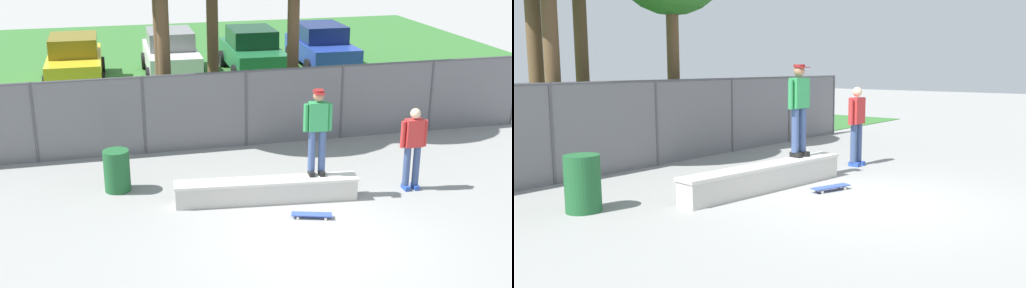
% 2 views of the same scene
% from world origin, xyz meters
% --- Properties ---
extents(ground_plane, '(80.00, 80.00, 0.00)m').
position_xyz_m(ground_plane, '(0.00, 0.00, 0.00)').
color(ground_plane, gray).
extents(grass_strip, '(27.48, 20.00, 0.02)m').
position_xyz_m(grass_strip, '(0.00, 15.74, 0.01)').
color(grass_strip, '#336B2D').
rests_on(grass_strip, ground).
extents(concrete_ledge, '(3.85, 0.87, 0.48)m').
position_xyz_m(concrete_ledge, '(-0.39, 1.89, 0.24)').
color(concrete_ledge, '#B7B5AD').
rests_on(concrete_ledge, ground).
extents(skateboarder, '(0.60, 0.33, 1.84)m').
position_xyz_m(skateboarder, '(0.70, 1.92, 1.51)').
color(skateboarder, black).
rests_on(skateboarder, concrete_ledge).
extents(skateboard, '(0.82, 0.43, 0.09)m').
position_xyz_m(skateboard, '(0.27, 0.89, 0.07)').
color(skateboard, '#334CB2').
rests_on(skateboard, ground).
extents(chainlink_fence, '(15.55, 0.07, 1.98)m').
position_xyz_m(chainlink_fence, '(0.00, 5.44, 1.07)').
color(chainlink_fence, '#4C4C51').
rests_on(chainlink_fence, ground).
extents(car_yellow, '(2.09, 4.24, 1.66)m').
position_xyz_m(car_yellow, '(-4.32, 13.35, 0.84)').
color(car_yellow, gold).
rests_on(car_yellow, ground).
extents(car_white, '(2.09, 4.24, 1.66)m').
position_xyz_m(car_white, '(-0.91, 13.74, 0.84)').
color(car_white, silver).
rests_on(car_white, ground).
extents(car_green, '(2.09, 4.24, 1.66)m').
position_xyz_m(car_green, '(2.08, 13.44, 0.84)').
color(car_green, '#1E6638').
rests_on(car_green, ground).
extents(car_blue, '(2.09, 4.24, 1.66)m').
position_xyz_m(car_blue, '(4.89, 13.73, 0.84)').
color(car_blue, '#233D9E').
rests_on(car_blue, ground).
extents(bystander, '(0.60, 0.28, 1.82)m').
position_xyz_m(bystander, '(2.82, 1.80, 1.01)').
color(bystander, '#2647A5').
rests_on(bystander, ground).
extents(trash_bin, '(0.56, 0.56, 0.91)m').
position_xyz_m(trash_bin, '(-3.37, 3.22, 0.46)').
color(trash_bin, '#1E592D').
rests_on(trash_bin, ground).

